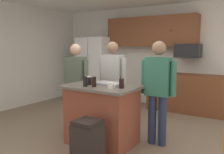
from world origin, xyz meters
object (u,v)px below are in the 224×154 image
at_px(refrigerator, 96,69).
at_px(glass_short_whisky, 122,83).
at_px(person_elder_center, 112,79).
at_px(tumbler_amber, 85,82).
at_px(glass_stout_tall, 94,82).
at_px(mug_ceramic_white, 88,79).
at_px(trash_bin, 88,143).
at_px(microwave_over_range, 188,51).
at_px(person_host_foreground, 158,86).
at_px(kitchen_island, 102,114).
at_px(person_guest_right, 76,80).
at_px(glass_pilsner, 89,81).
at_px(mug_blue_stoneware, 111,86).
at_px(serving_tray, 109,84).

distance_m(refrigerator, glass_short_whisky, 3.55).
relative_size(person_elder_center, tumbler_amber, 10.70).
bearing_deg(glass_stout_tall, refrigerator, 125.86).
height_order(glass_short_whisky, mug_ceramic_white, glass_short_whisky).
xyz_separation_m(refrigerator, trash_bin, (2.25, -3.25, -0.60)).
height_order(microwave_over_range, glass_stout_tall, microwave_over_range).
relative_size(microwave_over_range, person_host_foreground, 0.34).
bearing_deg(mug_ceramic_white, person_elder_center, 81.77).
height_order(microwave_over_range, kitchen_island, microwave_over_range).
bearing_deg(person_guest_right, person_elder_center, 56.88).
distance_m(microwave_over_range, glass_stout_tall, 2.96).
bearing_deg(refrigerator, person_host_foreground, -37.50).
xyz_separation_m(person_guest_right, glass_stout_tall, (0.81, -0.53, 0.11)).
height_order(refrigerator, person_guest_right, refrigerator).
relative_size(kitchen_island, trash_bin, 1.92).
bearing_deg(kitchen_island, glass_pilsner, -159.78).
bearing_deg(mug_blue_stoneware, person_guest_right, 153.74).
bearing_deg(person_host_foreground, glass_stout_tall, 8.62).
xyz_separation_m(glass_short_whisky, mug_ceramic_white, (-0.75, 0.17, -0.02)).
bearing_deg(person_host_foreground, person_guest_right, -26.80).
relative_size(microwave_over_range, person_guest_right, 0.35).
bearing_deg(person_host_foreground, refrigerator, -67.59).
height_order(refrigerator, microwave_over_range, refrigerator).
xyz_separation_m(person_guest_right, mug_ceramic_white, (0.48, -0.24, 0.08)).
bearing_deg(glass_stout_tall, person_host_foreground, 38.71).
xyz_separation_m(person_host_foreground, glass_stout_tall, (-0.78, -0.62, 0.08)).
bearing_deg(person_guest_right, mug_blue_stoneware, -3.41).
xyz_separation_m(person_elder_center, person_host_foreground, (1.03, -0.29, -0.00)).
bearing_deg(mug_ceramic_white, mug_blue_stoneware, -25.84).
xyz_separation_m(glass_short_whisky, glass_pilsner, (-0.59, -0.01, -0.01)).
height_order(microwave_over_range, person_guest_right, microwave_over_range).
bearing_deg(glass_short_whisky, mug_blue_stoneware, -124.12).
bearing_deg(mug_ceramic_white, serving_tray, -4.04).
xyz_separation_m(person_host_foreground, glass_short_whisky, (-0.37, -0.51, 0.08)).
distance_m(tumbler_amber, trash_bin, 0.95).
bearing_deg(refrigerator, person_elder_center, -46.49).
bearing_deg(kitchen_island, glass_short_whisky, -9.20).
distance_m(person_elder_center, glass_stout_tall, 0.95).
height_order(refrigerator, glass_stout_tall, refrigerator).
xyz_separation_m(refrigerator, glass_short_whisky, (2.39, -2.62, 0.12)).
bearing_deg(kitchen_island, mug_ceramic_white, 162.90).
xyz_separation_m(microwave_over_range, mug_ceramic_white, (-0.96, -2.57, -0.44)).
relative_size(refrigerator, tumbler_amber, 11.75).
bearing_deg(mug_ceramic_white, glass_pilsner, -47.77).
bearing_deg(refrigerator, person_guest_right, -62.14).
xyz_separation_m(person_elder_center, person_guest_right, (-0.57, -0.38, -0.03)).
bearing_deg(glass_pilsner, glass_stout_tall, -32.67).
relative_size(refrigerator, person_guest_right, 1.12).
bearing_deg(serving_tray, trash_bin, -78.12).
xyz_separation_m(microwave_over_range, mug_blue_stoneware, (-0.30, -2.89, -0.45)).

